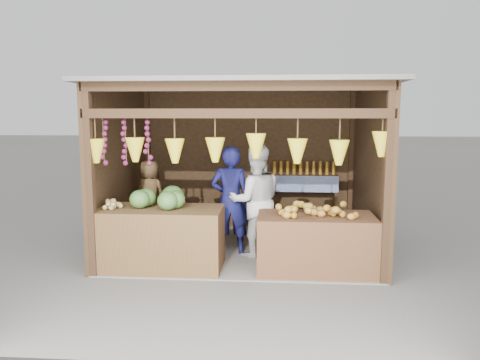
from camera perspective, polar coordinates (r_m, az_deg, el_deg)
name	(u,v)px	position (r m, az deg, el deg)	size (l,w,h in m)	color
ground	(243,249)	(7.73, 0.35, -8.42)	(80.00, 80.00, 0.00)	#514F49
stall_structure	(241,148)	(7.40, 0.08, 3.96)	(4.30, 3.30, 2.66)	slate
back_shelf	(304,185)	(8.80, 7.76, -0.65)	(1.25, 0.32, 1.32)	#382314
counter_left	(161,239)	(6.78, -9.61, -7.05)	(1.74, 0.85, 0.88)	#4D2F19
counter_right	(315,244)	(6.64, 9.18, -7.68)	(1.60, 0.85, 0.81)	#51301B
stool	(151,237)	(8.04, -10.76, -6.81)	(0.32, 0.32, 0.30)	black
man_standing	(230,200)	(7.31, -1.17, -2.50)	(0.62, 0.41, 1.71)	#131447
woman_standing	(256,201)	(7.20, 1.91, -2.57)	(0.84, 0.66, 1.73)	silver
vendor_seated	(150,194)	(7.89, -10.90, -1.72)	(0.56, 0.37, 1.15)	brown
melon_pile	(159,197)	(6.68, -9.85, -2.03)	(1.00, 0.50, 0.32)	#194713
tanfruit_pile	(113,204)	(6.81, -15.26, -2.81)	(0.34, 0.40, 0.13)	#A17B4A
mango_pile	(320,208)	(6.49, 9.76, -3.39)	(1.40, 0.64, 0.22)	#D35F1C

